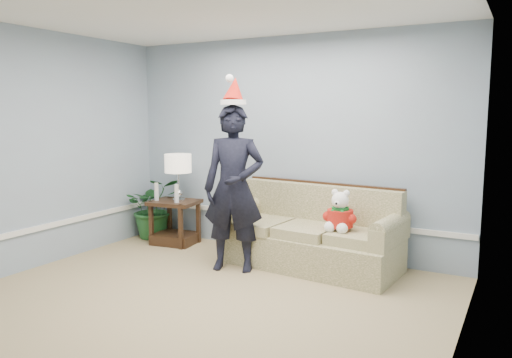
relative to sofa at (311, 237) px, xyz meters
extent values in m
cube|color=tan|center=(-0.50, -2.08, -0.34)|extent=(4.50, 5.00, 0.02)
cube|color=#8290A6|center=(-0.50, 0.43, 1.02)|extent=(4.50, 0.02, 2.70)
cube|color=#8290A6|center=(1.76, -2.08, 1.02)|extent=(0.02, 5.00, 2.70)
cube|color=white|center=(-0.50, 0.41, 0.12)|extent=(4.48, 0.03, 0.06)
cube|color=brown|center=(0.00, -0.06, -0.14)|extent=(2.07, 1.03, 0.38)
cube|color=brown|center=(-0.62, -0.11, 0.11)|extent=(0.65, 0.74, 0.11)
cube|color=brown|center=(0.00, -0.11, 0.11)|extent=(0.65, 0.74, 0.11)
cube|color=brown|center=(0.62, -0.11, 0.11)|extent=(0.65, 0.74, 0.11)
cube|color=brown|center=(0.00, 0.27, 0.32)|extent=(2.01, 0.36, 0.53)
cube|color=black|center=(0.00, 0.33, 0.58)|extent=(2.00, 0.23, 0.05)
cube|color=brown|center=(-0.92, -0.06, 0.16)|extent=(0.25, 0.87, 0.23)
cube|color=brown|center=(0.92, -0.06, 0.16)|extent=(0.25, 0.87, 0.23)
cube|color=#352013|center=(-1.99, 0.02, 0.23)|extent=(0.67, 0.59, 0.05)
cube|color=#352013|center=(-1.99, 0.02, -0.26)|extent=(0.61, 0.52, 0.14)
cube|color=#352013|center=(-2.24, -0.17, -0.04)|extent=(0.06, 0.06, 0.59)
cube|color=#352013|center=(-1.75, -0.17, -0.04)|extent=(0.06, 0.06, 0.59)
cube|color=#352013|center=(-2.24, 0.22, -0.04)|extent=(0.06, 0.06, 0.59)
cube|color=#352013|center=(-1.75, 0.22, -0.04)|extent=(0.06, 0.06, 0.59)
cylinder|color=silver|center=(-1.91, 0.01, 0.27)|extent=(0.17, 0.17, 0.03)
sphere|color=silver|center=(-1.91, 0.01, 0.37)|extent=(0.10, 0.10, 0.10)
cylinder|color=silver|center=(-1.91, 0.01, 0.52)|extent=(0.03, 0.03, 0.35)
cylinder|color=beige|center=(-1.91, 0.01, 0.77)|extent=(0.35, 0.35, 0.24)
cylinder|color=silver|center=(-2.21, -0.08, 0.32)|extent=(0.06, 0.06, 0.13)
cylinder|color=white|center=(-2.21, -0.08, 0.44)|extent=(0.05, 0.05, 0.11)
cylinder|color=silver|center=(-1.87, -0.08, 0.32)|extent=(0.06, 0.06, 0.13)
cylinder|color=white|center=(-1.87, -0.08, 0.44)|extent=(0.05, 0.05, 0.11)
imported|color=#1E5325|center=(-2.45, 0.16, 0.10)|extent=(1.02, 1.02, 0.86)
imported|color=black|center=(-0.71, -0.55, 0.60)|extent=(0.78, 0.63, 1.86)
cylinder|color=white|center=(-0.71, -0.55, 1.54)|extent=(0.33, 0.33, 0.06)
cone|color=red|center=(-0.71, -0.52, 1.69)|extent=(0.28, 0.34, 0.33)
sphere|color=white|center=(-0.71, -0.62, 1.80)|extent=(0.09, 0.09, 0.09)
sphere|color=white|center=(0.39, -0.14, 0.29)|extent=(0.26, 0.26, 0.26)
cylinder|color=red|center=(0.39, -0.14, 0.29)|extent=(0.29, 0.29, 0.19)
cylinder|color=#126223|center=(0.39, -0.14, 0.40)|extent=(0.19, 0.19, 0.03)
sphere|color=white|center=(0.32, -0.26, 0.21)|extent=(0.12, 0.12, 0.12)
sphere|color=white|center=(0.46, -0.26, 0.21)|extent=(0.12, 0.12, 0.12)
sphere|color=white|center=(0.39, -0.15, 0.49)|extent=(0.19, 0.19, 0.19)
sphere|color=black|center=(0.39, -0.27, 0.48)|extent=(0.03, 0.03, 0.03)
sphere|color=white|center=(0.33, -0.14, 0.57)|extent=(0.07, 0.07, 0.07)
sphere|color=white|center=(0.46, -0.14, 0.57)|extent=(0.07, 0.07, 0.07)
camera|label=1|loc=(2.13, -5.24, 1.44)|focal=35.00mm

